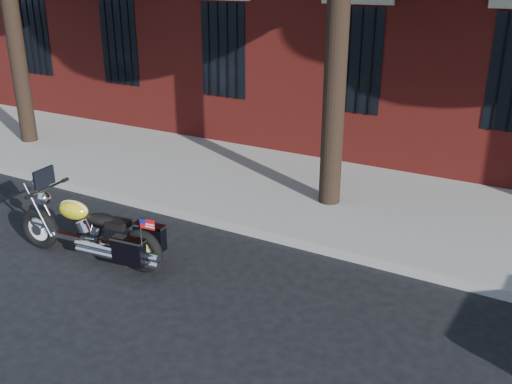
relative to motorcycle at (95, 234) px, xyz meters
The scene contains 4 objects.
ground 1.69m from the motorcycle, 16.48° to the left, with size 120.00×120.00×0.00m, color black.
curb 2.44m from the motorcycle, 49.66° to the left, with size 40.00×0.16×0.15m, color gray.
sidewalk 4.05m from the motorcycle, 67.20° to the left, with size 40.00×3.60×0.15m, color gray.
motorcycle is the anchor object (origin of this frame).
Camera 1 is at (3.92, -5.51, 3.82)m, focal length 40.00 mm.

